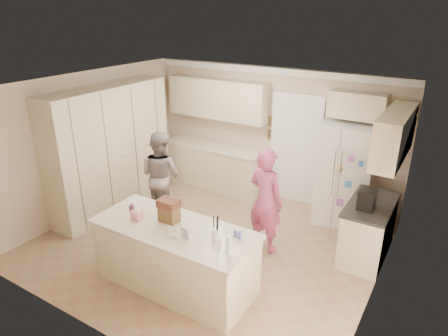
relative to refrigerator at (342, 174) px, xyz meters
The scene contains 41 objects.
floor 2.64m from the refrigerator, 129.59° to the right, with size 5.20×4.60×0.02m, color #937B59.
ceiling 3.01m from the refrigerator, 129.59° to the right, with size 5.20×4.60×0.02m, color white.
wall_back 1.68m from the refrigerator, 165.92° to the left, with size 5.20×0.02×2.60m, color beige.
wall_front 4.53m from the refrigerator, 110.54° to the right, with size 5.20×0.02×2.60m, color beige.
wall_left 4.63m from the refrigerator, 155.47° to the right, with size 0.02×4.60×2.60m, color beige.
wall_right 2.21m from the refrigerator, 61.75° to the right, with size 0.02×4.60×2.60m, color beige.
crown_back 2.30m from the refrigerator, 167.64° to the left, with size 5.20×0.08×0.12m, color white.
pantry_bank 4.25m from the refrigerator, 156.19° to the right, with size 0.60×2.60×2.35m, color beige.
back_base_cab 2.77m from the refrigerator, behind, with size 2.20×0.60×0.88m, color beige.
back_countertop 2.73m from the refrigerator, behind, with size 2.24×0.63×0.04m, color beige.
back_upper_cab 2.92m from the refrigerator, behind, with size 2.20×0.35×0.80m, color beige.
doorway_opening 1.11m from the refrigerator, 160.44° to the left, with size 0.90×0.06×2.10m, color black.
doorway_casing 1.09m from the refrigerator, 162.18° to the left, with size 1.02×0.03×2.22m, color white.
wall_frame_upper 1.73m from the refrigerator, 167.14° to the left, with size 0.15×0.02×0.20m, color brown.
wall_frame_lower 1.65m from the refrigerator, 167.14° to the left, with size 0.15×0.02×0.20m, color brown.
refrigerator is the anchor object (origin of this frame).
fridge_seam 0.35m from the refrigerator, 90.00° to the right, with size 0.01×0.02×1.78m, color gray.
fridge_dispenser 0.49m from the refrigerator, 121.08° to the right, with size 0.22×0.03×0.35m, color black.
fridge_handle_l 0.40m from the refrigerator, 97.70° to the right, with size 0.02×0.02×0.85m, color silver.
fridge_handle_r 0.40m from the refrigerator, 82.30° to the right, with size 0.02×0.02×0.85m, color silver.
over_fridge_cab 1.22m from the refrigerator, 72.23° to the left, with size 0.95×0.35×0.45m, color beige.
right_base_cab 1.25m from the refrigerator, 51.83° to the right, with size 0.60×1.20×0.88m, color beige.
right_countertop 1.16m from the refrigerator, 52.22° to the right, with size 0.63×1.24×0.04m, color #2D2B28.
right_upper_cab 1.52m from the refrigerator, 40.24° to the right, with size 0.35×1.50×0.70m, color beige.
coffee_maker 1.31m from the refrigerator, 59.04° to the right, with size 0.22×0.28×0.30m, color black.
island_base 3.35m from the refrigerator, 114.64° to the right, with size 2.20×0.90×0.88m, color beige.
island_top 3.32m from the refrigerator, 114.64° to the right, with size 2.28×0.96×0.05m, color beige.
utensil_crock 3.05m from the refrigerator, 103.88° to the right, with size 0.13×0.13×0.15m, color white.
tissue_box 3.67m from the refrigerator, 121.82° to the right, with size 0.13×0.13×0.14m, color pink.
tissue_plume 3.67m from the refrigerator, 121.82° to the right, with size 0.08×0.08×0.08m, color white.
dollhouse_body 3.29m from the refrigerator, 117.74° to the right, with size 0.26×0.18×0.22m, color brown.
dollhouse_roof 3.30m from the refrigerator, 117.74° to the right, with size 0.28×0.20×0.10m, color #592D1E.
jam_jar 3.68m from the refrigerator, 126.37° to the right, with size 0.07×0.07×0.09m, color #59263F.
greeting_card_a 3.44m from the refrigerator, 110.98° to the right, with size 0.12×0.01×0.16m, color white.
greeting_card_b 3.34m from the refrigerator, 108.89° to the right, with size 0.12×0.01×0.16m, color silver.
water_bottle 3.20m from the refrigerator, 97.78° to the right, with size 0.07×0.07×0.24m, color silver.
shaker_salt 2.85m from the refrigerator, 101.38° to the right, with size 0.05×0.05×0.09m, color #444A9D.
shaker_pepper 2.84m from the refrigerator, 99.99° to the right, with size 0.05×0.05×0.09m, color #444A9D.
teen_boy 3.22m from the refrigerator, 151.08° to the right, with size 0.80×0.62×1.64m, color gray.
teen_girl 1.70m from the refrigerator, 115.86° to the right, with size 0.62×0.41×1.70m, color #BE4B5E.
fridge_magnets 0.36m from the refrigerator, 90.00° to the right, with size 0.76×0.02×1.44m, color tan, non-canonical shape.
Camera 1 is at (3.19, -4.68, 3.66)m, focal length 32.00 mm.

